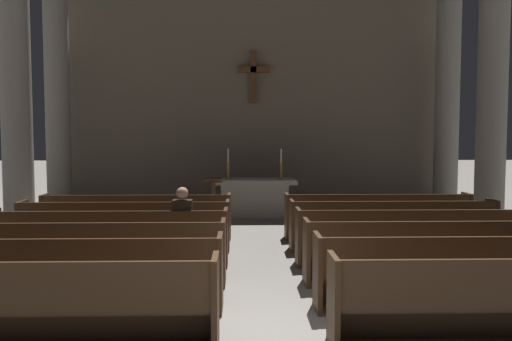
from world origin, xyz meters
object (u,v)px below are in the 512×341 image
Objects in this scene: candlestick_left at (228,169)px; pew_right_row_3 at (437,251)px; pew_left_row_2 at (63,274)px; pew_left_row_4 at (110,238)px; column_left_third at (16,88)px; column_right_third at (492,89)px; column_left_fourth at (58,97)px; altar at (255,197)px; pew_right_row_6 at (377,216)px; lectern at (213,202)px; lone_worshipper at (183,224)px; pew_right_row_5 at (393,225)px; column_right_fourth at (447,97)px; pew_left_row_6 at (137,217)px; pew_right_row_2 at (471,271)px; candlestick_right at (281,169)px; pew_left_row_1 at (25,304)px; pew_right_row_4 at (412,236)px; pew_left_row_3 at (90,253)px; pew_left_row_5 at (125,226)px.

pew_right_row_3 is at bearing -63.30° from candlestick_left.
pew_right_row_3 is at bearing 12.70° from pew_left_row_2.
column_left_third reaches higher than pew_left_row_4.
candlestick_left is (-6.03, 2.04, -1.93)m from column_right_third.
altar is (5.33, -0.59, -2.67)m from column_left_fourth.
pew_right_row_6 is 3.36× the size of lectern.
lone_worshipper is at bearing -149.81° from pew_right_row_6.
pew_right_row_5 is 2.94× the size of lone_worshipper.
pew_right_row_5 is at bearing -58.65° from altar.
column_right_fourth is at bearing 45.93° from pew_left_row_2.
pew_right_row_2 is at bearing -42.02° from pew_left_row_6.
column_left_fourth is at bearing 174.44° from candlestick_right.
pew_left_row_4 is (0.00, 3.39, 0.00)m from pew_left_row_1.
pew_right_row_3 is (5.02, 1.13, 0.00)m from pew_left_row_2.
pew_right_row_3 and pew_right_row_5 have the same top height.
lone_worshipper is at bearing -104.12° from altar.
lectern is at bearing 11.04° from column_left_third.
pew_right_row_5 is at bearing -66.28° from candlestick_right.
column_right_fourth is 8.23× the size of candlestick_right.
pew_left_row_1 is 3.64m from lone_worshipper.
pew_left_row_6 is (0.00, 2.26, 0.00)m from pew_left_row_4.
column_left_fourth reaches higher than pew_right_row_5.
lone_worshipper reaches higher than pew_left_row_1.
pew_right_row_4 is (5.02, 2.26, 0.00)m from pew_left_row_2.
lone_worshipper is (-0.28, -4.01, 0.14)m from lectern.
pew_left_row_3 is at bearing -90.00° from pew_left_row_6.
candlestick_right is at bearing 58.56° from pew_left_row_4.
pew_left_row_2 is 9.00m from column_left_fourth.
pew_left_row_2 is at bearing -90.00° from pew_left_row_5.
pew_right_row_5 is 8.56m from column_left_third.
pew_right_row_2 is at bearing -60.70° from lectern.
column_right_third reaches higher than pew_right_row_2.
pew_left_row_4 is 1.00× the size of pew_left_row_5.
candlestick_left and candlestick_right have the same top height.
candlestick_left is (1.81, 6.38, 0.80)m from pew_left_row_3.
column_right_fourth reaches higher than lone_worshipper.
column_left_third is (-2.82, 6.61, 2.73)m from pew_left_row_1.
pew_right_row_3 is 4.85× the size of candlestick_left.
pew_left_row_5 is at bearing -165.14° from column_right_third.
pew_right_row_6 is at bearing -49.98° from altar.
pew_left_row_2 and pew_right_row_4 have the same top height.
pew_left_row_4 is 5.82m from altar.
candlestick_left is (-0.70, 0.00, 0.74)m from altar.
pew_left_row_2 is 6.06m from pew_right_row_5.
column_left_fourth reaches higher than pew_left_row_3.
column_right_fourth is (2.82, 8.10, 2.73)m from pew_right_row_2.
column_right_fourth reaches higher than candlestick_left.
pew_left_row_5 is 5.15m from pew_right_row_4.
column_right_fourth is at bearing 64.20° from pew_right_row_4.
column_right_third is at bearing 36.41° from pew_right_row_5.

